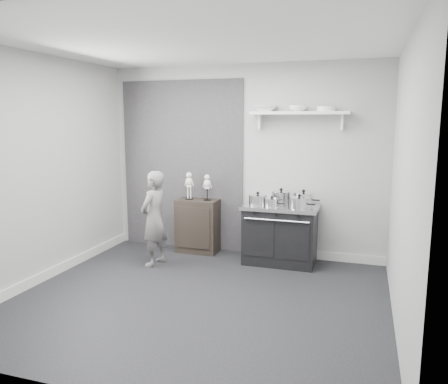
{
  "coord_description": "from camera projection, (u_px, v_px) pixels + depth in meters",
  "views": [
    {
      "loc": [
        1.65,
        -4.21,
        1.94
      ],
      "look_at": [
        -0.02,
        0.95,
        1.03
      ],
      "focal_mm": 35.0,
      "sensor_mm": 36.0,
      "label": 1
    }
  ],
  "objects": [
    {
      "name": "ground",
      "position": [
        199.0,
        298.0,
        4.77
      ],
      "size": [
        4.0,
        4.0,
        0.0
      ],
      "primitive_type": "plane",
      "color": "black",
      "rests_on": "ground"
    },
    {
      "name": "room_shell",
      "position": [
        194.0,
        147.0,
        4.67
      ],
      "size": [
        4.02,
        3.62,
        2.71
      ],
      "color": "#A1A29F",
      "rests_on": "ground"
    },
    {
      "name": "wall_shelf",
      "position": [
        299.0,
        114.0,
        5.77
      ],
      "size": [
        1.3,
        0.26,
        0.24
      ],
      "color": "white",
      "rests_on": "room_shell"
    },
    {
      "name": "stove",
      "position": [
        280.0,
        234.0,
        5.9
      ],
      "size": [
        1.0,
        0.62,
        0.8
      ],
      "color": "black",
      "rests_on": "ground"
    },
    {
      "name": "side_cabinet",
      "position": [
        198.0,
        226.0,
        6.41
      ],
      "size": [
        0.6,
        0.35,
        0.78
      ],
      "primitive_type": "cube",
      "color": "black",
      "rests_on": "ground"
    },
    {
      "name": "child",
      "position": [
        154.0,
        218.0,
        5.79
      ],
      "size": [
        0.37,
        0.5,
        1.27
      ],
      "primitive_type": "imported",
      "rotation": [
        0.0,
        0.0,
        -1.71
      ],
      "color": "slate",
      "rests_on": "ground"
    },
    {
      "name": "pot_front_left",
      "position": [
        258.0,
        200.0,
        5.83
      ],
      "size": [
        0.33,
        0.24,
        0.18
      ],
      "color": "silver",
      "rests_on": "stove"
    },
    {
      "name": "pot_back_left",
      "position": [
        281.0,
        197.0,
        5.94
      ],
      "size": [
        0.35,
        0.26,
        0.22
      ],
      "color": "silver",
      "rests_on": "stove"
    },
    {
      "name": "pot_back_right",
      "position": [
        303.0,
        199.0,
        5.82
      ],
      "size": [
        0.35,
        0.26,
        0.22
      ],
      "color": "silver",
      "rests_on": "stove"
    },
    {
      "name": "pot_front_right",
      "position": [
        299.0,
        203.0,
        5.58
      ],
      "size": [
        0.32,
        0.24,
        0.19
      ],
      "color": "silver",
      "rests_on": "stove"
    },
    {
      "name": "pot_front_center",
      "position": [
        272.0,
        202.0,
        5.72
      ],
      "size": [
        0.27,
        0.18,
        0.14
      ],
      "color": "silver",
      "rests_on": "stove"
    },
    {
      "name": "skeleton_full",
      "position": [
        189.0,
        184.0,
        6.35
      ],
      "size": [
        0.13,
        0.08,
        0.46
      ],
      "primitive_type": null,
      "color": "silver",
      "rests_on": "side_cabinet"
    },
    {
      "name": "skeleton_torso",
      "position": [
        207.0,
        185.0,
        6.27
      ],
      "size": [
        0.12,
        0.08,
        0.43
      ],
      "primitive_type": null,
      "color": "silver",
      "rests_on": "side_cabinet"
    },
    {
      "name": "bowl_large",
      "position": [
        265.0,
        109.0,
        5.89
      ],
      "size": [
        0.31,
        0.31,
        0.08
      ],
      "primitive_type": "imported",
      "color": "white",
      "rests_on": "wall_shelf"
    },
    {
      "name": "bowl_small",
      "position": [
        298.0,
        108.0,
        5.76
      ],
      "size": [
        0.24,
        0.24,
        0.08
      ],
      "primitive_type": "imported",
      "color": "white",
      "rests_on": "wall_shelf"
    },
    {
      "name": "plate_stack",
      "position": [
        326.0,
        109.0,
        5.65
      ],
      "size": [
        0.24,
        0.24,
        0.06
      ],
      "primitive_type": "cylinder",
      "color": "white",
      "rests_on": "wall_shelf"
    }
  ]
}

